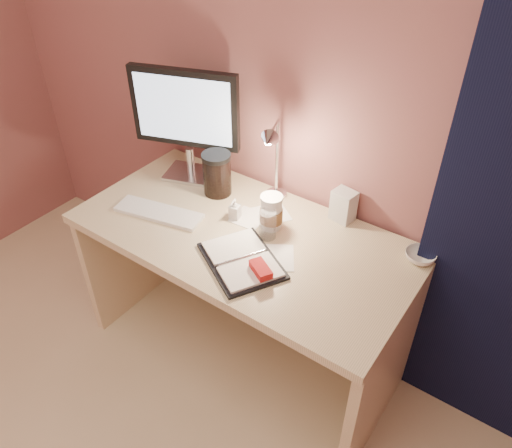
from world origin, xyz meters
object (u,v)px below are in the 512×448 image
Objects in this scene: planner at (243,261)px; clear_cup at (267,225)px; monitor at (186,115)px; lotion_bottle at (235,209)px; bowl at (420,256)px; coffee_cup at (271,213)px; dark_jar at (217,176)px; desk at (254,264)px; desk_lamp at (258,154)px; product_box at (343,206)px; keyboard at (159,213)px.

clear_cup is (-0.02, 0.18, 0.05)m from planner.
monitor is 0.48m from lotion_bottle.
coffee_cup is at bearing -164.89° from bowl.
planner is at bearing -143.05° from bowl.
bowl is at bearing 66.47° from planner.
clear_cup is (0.02, -0.06, -0.01)m from coffee_cup.
monitor is 2.95× the size of dark_jar.
clear_cup is at bearing -158.43° from bowl.
lotion_bottle is at bearing -165.17° from bowl.
planner is at bearing -46.58° from lotion_bottle.
bowl reaches higher than desk.
lotion_bottle is 0.24× the size of desk_lamp.
clear_cup is 1.30× the size of lotion_bottle.
monitor is at bearing -162.86° from product_box.
coffee_cup is 0.38× the size of desk_lamp.
planner is 0.67m from bowl.
coffee_cup is at bearing 111.02° from clear_cup.
coffee_cup is 1.61× the size of lotion_bottle.
monitor is 1.35× the size of keyboard.
monitor is 3.78× the size of product_box.
bowl is 1.25× the size of lotion_bottle.
planner is 0.46m from desk_lamp.
desk_lamp is at bearing 10.95° from dark_jar.
lotion_bottle is at bearing -166.22° from coffee_cup.
monitor reaches higher than dark_jar.
lotion_bottle reaches higher than desk.
dark_jar is 0.45× the size of desk_lamp.
desk is 0.34m from planner.
coffee_cup is at bearing -125.85° from product_box.
planner is (0.48, -0.04, 0.00)m from keyboard.
lotion_bottle is at bearing -136.65° from product_box.
lotion_bottle reaches higher than planner.
dark_jar is at bearing 56.74° from keyboard.
dark_jar reaches higher than planner.
desk is 0.29m from lotion_bottle.
planner is 2.92× the size of product_box.
dark_jar is at bearing 159.80° from clear_cup.
desk is at bearing -130.73° from product_box.
monitor reaches higher than coffee_cup.
dark_jar is at bearing -174.64° from bowl.
dark_jar is at bearing -30.40° from monitor.
desk is 2.71× the size of monitor.
product_box reaches higher than lotion_bottle.
desk_lamp is (0.19, 0.04, 0.16)m from dark_jar.
clear_cup is 0.38m from dark_jar.
product_box is at bearing 55.75° from clear_cup.
bowl is (0.57, 0.15, -0.05)m from coffee_cup.
coffee_cup is 0.30m from product_box.
bowl is at bearing 6.65° from keyboard.
coffee_cup is 0.34m from dark_jar.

